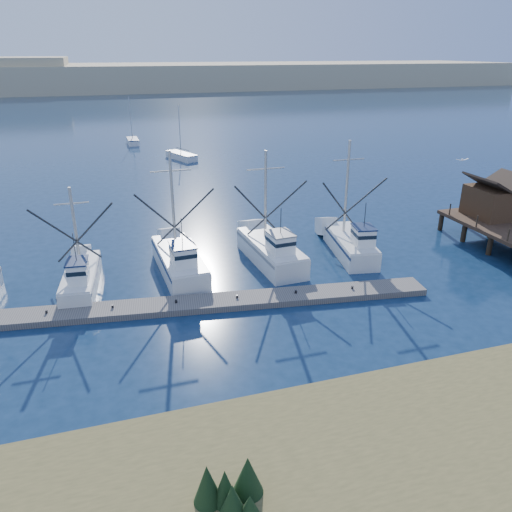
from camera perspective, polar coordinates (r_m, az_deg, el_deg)
The scene contains 7 objects.
ground at distance 29.14m, azimuth 7.92°, elevation -10.16°, with size 500.00×500.00×0.00m, color #0D233D.
floating_dock at distance 33.03m, azimuth -7.36°, elevation -5.51°, with size 31.97×2.13×0.43m, color #665F5B.
dune_ridge at distance 232.51m, azimuth -15.42°, elevation 19.14°, with size 360.00×60.00×10.00m, color tan.
trawler_fleet at distance 37.52m, azimuth -5.99°, elevation -0.61°, with size 31.20×8.83×9.11m.
sailboat_near at distance 79.03m, azimuth -8.52°, elevation 11.22°, with size 4.15×6.59×8.10m.
sailboat_far at distance 93.91m, azimuth -13.90°, elevation 12.61°, with size 1.89×5.13×8.10m.
flying_gull at distance 41.45m, azimuth 22.51°, elevation 10.11°, with size 1.11×0.20×0.20m.
Camera 1 is at (-10.98, -22.01, 15.62)m, focal length 35.00 mm.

